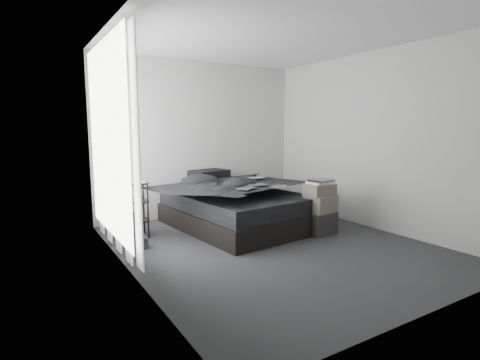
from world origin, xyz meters
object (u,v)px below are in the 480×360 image
laptop (255,174)px  box_lower (319,223)px  side_stand (134,210)px  bed (237,217)px

laptop → box_lower: 1.26m
laptop → box_lower: size_ratio=0.81×
side_stand → bed: bearing=-10.7°
bed → box_lower: bearing=-54.4°
laptop → box_lower: laptop is taller
bed → box_lower: size_ratio=5.04×
laptop → side_stand: laptop is taller
laptop → side_stand: (-1.86, 0.19, -0.41)m
side_stand → box_lower: (2.28, -1.20, -0.22)m
box_lower → laptop: bearing=112.7°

